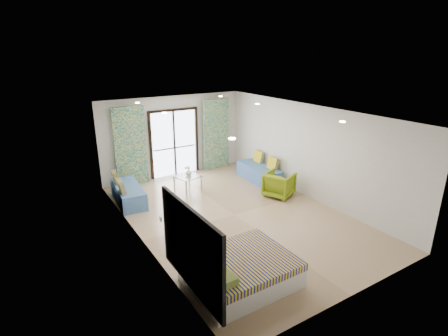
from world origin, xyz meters
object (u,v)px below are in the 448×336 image
daybed_left (128,193)px  daybed_right (259,172)px  armchair (279,183)px  coffee_table (188,177)px  bed (240,270)px

daybed_left → daybed_right: (4.23, -0.58, 0.01)m
daybed_left → armchair: size_ratio=2.24×
daybed_right → coffee_table: daybed_right is taller
daybed_left → coffee_table: daybed_left is taller
bed → coffee_table: bearing=75.3°
daybed_left → armchair: bearing=-21.4°
daybed_left → armchair: (3.93, -1.92, 0.13)m
coffee_table → armchair: armchair is taller
bed → coffee_table: coffee_table is taller
bed → armchair: 4.31m
daybed_right → daybed_left: bearing=176.6°
bed → daybed_right: (3.59, 4.13, 0.00)m
daybed_left → coffee_table: 1.86m
daybed_left → coffee_table: bearing=2.7°
daybed_right → coffee_table: size_ratio=2.26×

